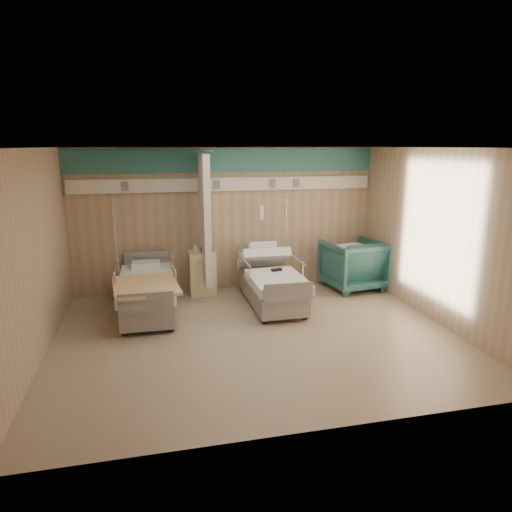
% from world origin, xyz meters
% --- Properties ---
extents(ground, '(6.00, 5.00, 0.00)m').
position_xyz_m(ground, '(0.00, 0.00, 0.00)').
color(ground, gray).
rests_on(ground, ground).
extents(room_walls, '(6.04, 5.04, 2.82)m').
position_xyz_m(room_walls, '(-0.03, 0.25, 1.86)').
color(room_walls, tan).
rests_on(room_walls, ground).
extents(bed_right, '(1.00, 2.16, 0.63)m').
position_xyz_m(bed_right, '(0.60, 1.30, 0.32)').
color(bed_right, white).
rests_on(bed_right, ground).
extents(bed_left, '(1.00, 2.16, 0.63)m').
position_xyz_m(bed_left, '(-1.60, 1.30, 0.32)').
color(bed_left, white).
rests_on(bed_left, ground).
extents(bedside_cabinet, '(0.50, 0.48, 0.85)m').
position_xyz_m(bedside_cabinet, '(-0.55, 2.20, 0.42)').
color(bedside_cabinet, '#F5E099').
rests_on(bedside_cabinet, ground).
extents(visitor_armchair, '(1.20, 1.22, 1.00)m').
position_xyz_m(visitor_armchair, '(2.45, 1.85, 0.50)').
color(visitor_armchair, '#215251').
rests_on(visitor_armchair, ground).
extents(waffle_blanket, '(0.70, 0.66, 0.07)m').
position_xyz_m(waffle_blanket, '(2.43, 1.86, 1.03)').
color(waffle_blanket, white).
rests_on(waffle_blanket, visitor_armchair).
extents(iv_stand_right, '(0.33, 0.33, 1.82)m').
position_xyz_m(iv_stand_right, '(1.10, 2.08, 0.37)').
color(iv_stand_right, silver).
rests_on(iv_stand_right, ground).
extents(iv_stand_left, '(0.35, 0.35, 1.97)m').
position_xyz_m(iv_stand_left, '(-2.11, 2.10, 0.40)').
color(iv_stand_left, silver).
rests_on(iv_stand_left, ground).
extents(call_remote, '(0.20, 0.12, 0.04)m').
position_xyz_m(call_remote, '(0.69, 1.29, 0.65)').
color(call_remote, black).
rests_on(call_remote, bed_right).
extents(tan_blanket, '(1.12, 1.35, 0.04)m').
position_xyz_m(tan_blanket, '(-1.61, 0.84, 0.65)').
color(tan_blanket, tan).
rests_on(tan_blanket, bed_left).
extents(toiletry_bag, '(0.23, 0.19, 0.11)m').
position_xyz_m(toiletry_bag, '(-0.46, 2.12, 0.91)').
color(toiletry_bag, black).
rests_on(toiletry_bag, bedside_cabinet).
extents(white_cup, '(0.11, 0.11, 0.13)m').
position_xyz_m(white_cup, '(-0.66, 2.16, 0.91)').
color(white_cup, white).
rests_on(white_cup, bedside_cabinet).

